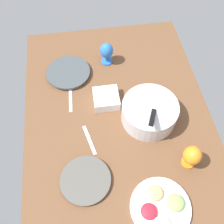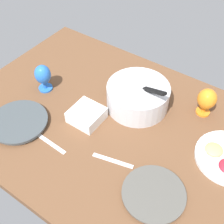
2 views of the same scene
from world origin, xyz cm
name	(u,v)px [view 1 (image 1 of 2)]	position (x,y,z in cm)	size (l,w,h in cm)	color
ground_plane	(119,126)	(0.00, 0.00, -2.00)	(160.00, 104.00, 4.00)	brown
dinner_plate_left	(68,73)	(-40.30, -25.64, 1.40)	(27.06, 27.06, 2.70)	silver
dinner_plate_right	(86,180)	(28.98, -21.42, 1.07)	(24.76, 24.76, 2.07)	silver
mixing_bowl	(149,112)	(-1.59, 16.50, 6.56)	(30.86, 30.15, 19.49)	silver
fruit_platter	(161,208)	(47.10, 11.31, 1.60)	(28.09, 28.09, 4.84)	silver
hurricane_glass_orange	(192,156)	(27.21, 30.51, 8.78)	(9.02, 9.02, 14.40)	orange
hurricane_glass_blue	(107,51)	(-47.42, -0.51, 8.97)	(8.28, 8.28, 14.88)	blue
square_bowl_white	(106,98)	(-16.23, -5.16, 3.34)	(14.36, 14.36, 6.00)	white
fork_by_left_plate	(71,99)	(-20.88, -25.67, 0.30)	(18.00, 1.80, 0.60)	silver
fork_by_right_plate	(89,140)	(7.20, -17.41, 0.30)	(18.00, 1.80, 0.60)	silver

